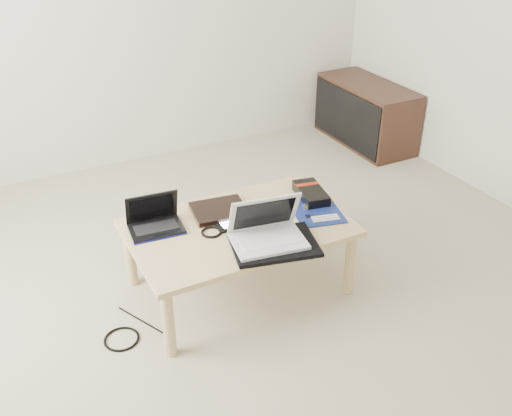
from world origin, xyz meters
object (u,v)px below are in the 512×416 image
white_laptop (267,231)px  netbook (155,221)px  coffee_table (238,233)px  media_cabinet (365,114)px  gpu_box (311,193)px

white_laptop → netbook: bearing=138.9°
coffee_table → white_laptop: white_laptop is taller
media_cabinet → netbook: bearing=-152.5°
coffee_table → media_cabinet: media_cabinet is taller
netbook → white_laptop: bearing=-41.1°
coffee_table → white_laptop: (0.05, -0.21, 0.12)m
coffee_table → netbook: netbook is taller
netbook → white_laptop: (0.43, -0.38, 0.03)m
media_cabinet → gpu_box: size_ratio=3.22×
media_cabinet → white_laptop: (-1.73, -1.50, 0.22)m
media_cabinet → gpu_box: 1.79m
coffee_table → media_cabinet: (1.78, 1.29, -0.10)m
media_cabinet → netbook: 2.45m
media_cabinet → white_laptop: size_ratio=2.39×
netbook → white_laptop: white_laptop is taller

